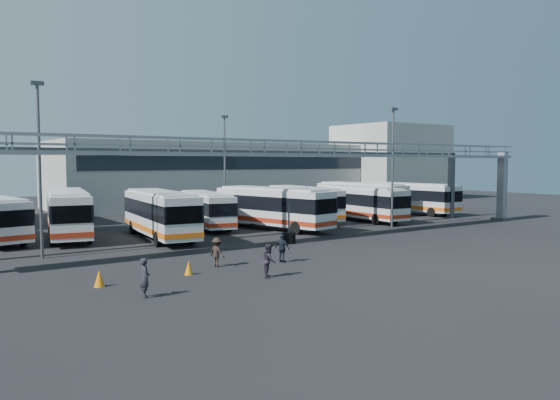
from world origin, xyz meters
TOP-DOWN VIEW (x-y plane):
  - ground at (0.00, 0.00)m, footprint 140.00×140.00m
  - gantry at (0.00, 5.87)m, footprint 51.40×5.15m
  - warehouse at (12.00, 38.00)m, footprint 42.00×14.00m
  - building_right at (38.00, 32.00)m, footprint 14.00×12.00m
  - light_pole_left at (-16.00, 8.00)m, footprint 0.70×0.35m
  - light_pole_mid at (12.00, 7.00)m, footprint 0.70×0.35m
  - light_pole_back at (4.00, 22.00)m, footprint 0.70×0.35m
  - bus_2 at (-12.55, 16.05)m, footprint 4.87×11.86m
  - bus_3 at (-7.14, 11.78)m, footprint 4.04×11.69m
  - bus_4 at (-1.44, 15.58)m, footprint 4.32×10.28m
  - bus_5 at (2.81, 11.71)m, footprint 4.87×11.77m
  - bus_6 at (8.68, 15.28)m, footprint 3.78×10.94m
  - bus_7 at (13.45, 12.33)m, footprint 3.19×10.84m
  - bus_8 at (18.00, 17.23)m, footprint 3.41×11.27m
  - bus_9 at (22.72, 14.34)m, footprint 3.24×11.06m
  - pedestrian_a at (-14.48, -4.27)m, footprint 0.51×0.67m
  - pedestrian_b at (-8.03, -3.88)m, footprint 0.96×1.00m
  - pedestrian_c at (-8.85, -0.09)m, footprint 0.83×1.13m
  - pedestrian_d at (-5.27, -1.08)m, footprint 0.66×1.01m
  - cone_left at (-15.46, -1.21)m, footprint 0.60×0.60m
  - cone_right at (-11.01, -1.13)m, footprint 0.53×0.53m
  - tire_stack at (-0.78, 4.50)m, footprint 0.95×0.95m

SIDE VIEW (x-z plane):
  - ground at x=0.00m, z-range 0.00..0.00m
  - cone_right at x=-11.01m, z-range 0.00..0.70m
  - cone_left at x=-15.46m, z-range 0.00..0.77m
  - tire_stack at x=-0.78m, z-range -0.89..1.81m
  - pedestrian_c at x=-8.85m, z-range 0.00..1.57m
  - pedestrian_d at x=-5.27m, z-range 0.00..1.59m
  - pedestrian_b at x=-8.03m, z-range 0.00..1.62m
  - pedestrian_a at x=-14.48m, z-range 0.00..1.65m
  - bus_4 at x=-1.44m, z-range 0.16..3.20m
  - bus_7 at x=13.45m, z-range 0.17..3.42m
  - bus_6 at x=8.68m, z-range 0.17..3.43m
  - bus_9 at x=22.72m, z-range 0.18..3.49m
  - bus_8 at x=18.00m, z-range 0.18..3.55m
  - bus_3 at x=-7.14m, z-range 0.19..3.66m
  - bus_5 at x=2.81m, z-range 0.19..3.67m
  - bus_2 at x=-12.55m, z-range 0.19..3.70m
  - warehouse at x=12.00m, z-range 0.00..8.00m
  - building_right at x=38.00m, z-range 0.00..11.00m
  - gantry at x=0.00m, z-range 1.96..9.06m
  - light_pole_left at x=-16.00m, z-range 0.62..10.83m
  - light_pole_mid at x=12.00m, z-range 0.62..10.83m
  - light_pole_back at x=4.00m, z-range 0.62..10.83m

